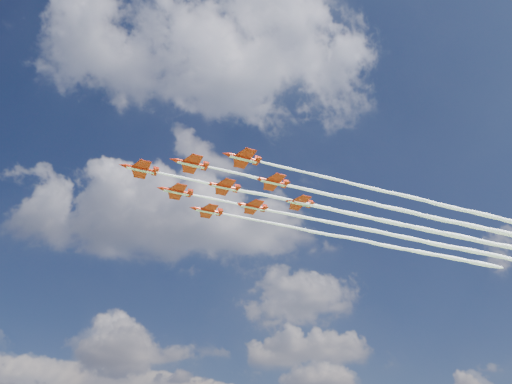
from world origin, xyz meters
TOP-DOWN VIEW (x-y plane):
  - jet_lead at (33.29, 9.67)m, footprint 116.16×44.50m
  - jet_row2_port at (46.20, 6.65)m, footprint 116.16×44.50m
  - jet_row2_starb at (41.38, 20.18)m, footprint 116.16×44.50m
  - jet_row3_port at (59.12, 3.62)m, footprint 116.16×44.50m
  - jet_row3_centre at (54.30, 17.16)m, footprint 116.16×44.50m
  - jet_row3_starb at (49.48, 30.69)m, footprint 116.16×44.50m
  - jet_row4_port at (67.22, 14.13)m, footprint 116.16×44.50m
  - jet_row4_starb at (62.40, 27.66)m, footprint 116.16×44.50m
  - jet_tail at (75.32, 24.64)m, footprint 116.16×44.50m

SIDE VIEW (x-z plane):
  - jet_lead at x=33.29m, z-range 79.30..81.80m
  - jet_row2_port at x=46.20m, z-range 79.30..81.80m
  - jet_row2_starb at x=41.38m, z-range 79.30..81.80m
  - jet_row3_port at x=59.12m, z-range 79.30..81.80m
  - jet_row3_centre at x=54.30m, z-range 79.30..81.80m
  - jet_row3_starb at x=49.48m, z-range 79.30..81.80m
  - jet_row4_port at x=67.22m, z-range 79.30..81.80m
  - jet_row4_starb at x=62.40m, z-range 79.30..81.80m
  - jet_tail at x=75.32m, z-range 79.30..81.80m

